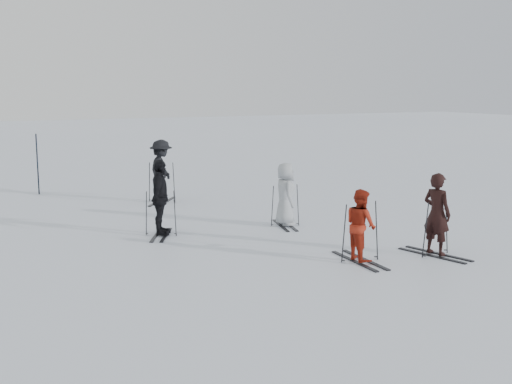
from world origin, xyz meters
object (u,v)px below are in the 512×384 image
at_px(skier_uphill_far, 161,172).
at_px(skier_near_dark, 437,215).
at_px(piste_marker, 38,164).
at_px(skier_grey, 285,195).
at_px(skier_uphill_left, 160,199).
at_px(skier_red, 361,226).

bearing_deg(skier_uphill_far, skier_near_dark, -124.26).
xyz_separation_m(skier_near_dark, piste_marker, (-6.55, 12.27, 0.14)).
height_order(skier_grey, skier_uphill_left, skier_uphill_left).
distance_m(skier_red, skier_uphill_left, 5.11).
height_order(skier_near_dark, skier_red, skier_near_dark).
relative_size(skier_uphill_left, piste_marker, 0.90).
bearing_deg(piste_marker, skier_near_dark, -61.89).
xyz_separation_m(skier_grey, skier_uphill_left, (-3.29, 0.39, 0.10)).
bearing_deg(skier_uphill_left, skier_uphill_far, 8.74).
xyz_separation_m(skier_red, skier_grey, (0.28, 3.75, 0.07)).
distance_m(skier_uphill_far, piste_marker, 4.69).
distance_m(skier_near_dark, skier_uphill_far, 9.51).
height_order(skier_red, skier_grey, skier_grey).
bearing_deg(skier_uphill_far, piste_marker, 80.18).
bearing_deg(skier_red, skier_grey, -0.92).
height_order(skier_uphill_far, piste_marker, piste_marker).
height_order(skier_near_dark, piste_marker, piste_marker).
relative_size(skier_near_dark, skier_uphill_left, 0.97).
height_order(skier_near_dark, skier_grey, skier_near_dark).
bearing_deg(skier_near_dark, skier_uphill_far, 6.30).
distance_m(skier_uphill_left, piste_marker, 8.00).
xyz_separation_m(skier_near_dark, skier_uphill_far, (-3.27, 8.93, 0.09)).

